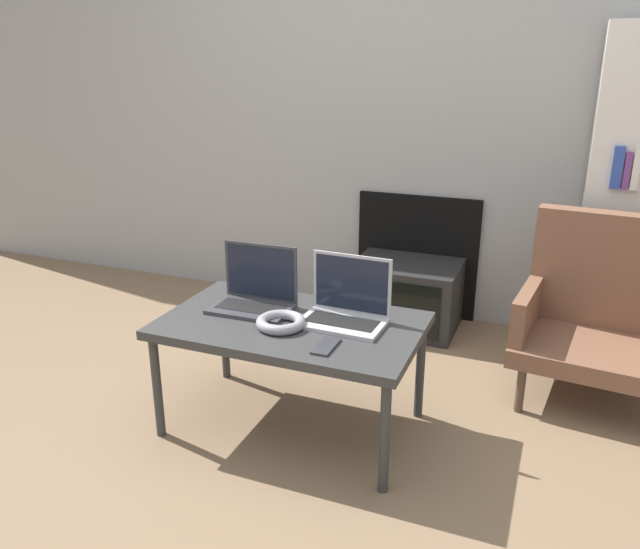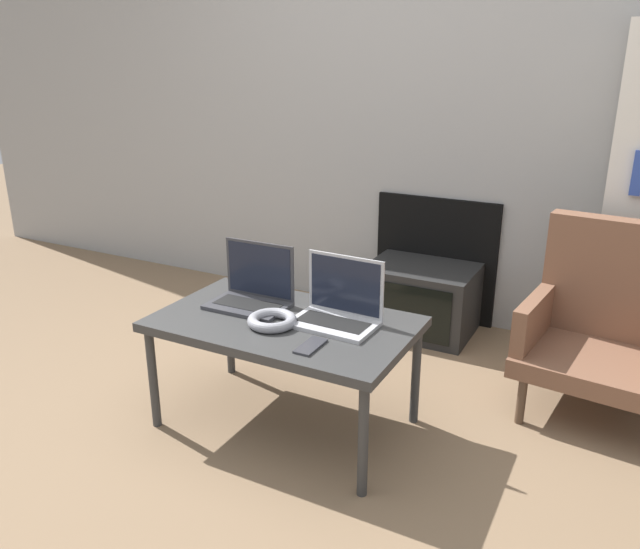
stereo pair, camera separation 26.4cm
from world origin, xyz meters
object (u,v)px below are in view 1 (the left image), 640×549
(laptop_left, at_px, (255,293))
(phone, at_px, (326,346))
(armchair, at_px, (600,309))
(tv, at_px, (406,295))
(laptop_right, at_px, (346,307))
(headphones, at_px, (281,322))

(laptop_left, distance_m, phone, 0.47)
(phone, height_order, armchair, armchair)
(tv, relative_size, armchair, 0.72)
(laptop_right, height_order, phone, laptop_right)
(phone, bearing_deg, laptop_right, 92.91)
(laptop_left, bearing_deg, laptop_right, -0.96)
(tv, bearing_deg, armchair, -21.53)
(laptop_right, distance_m, tv, 1.12)
(laptop_left, relative_size, laptop_right, 0.99)
(phone, height_order, tv, phone)
(laptop_right, bearing_deg, phone, -85.21)
(laptop_left, relative_size, armchair, 0.41)
(laptop_right, relative_size, tv, 0.58)
(laptop_left, xyz_separation_m, laptop_right, (0.39, -0.00, 0.00))
(armchair, bearing_deg, tv, 164.66)
(tv, distance_m, armchair, 1.05)
(phone, bearing_deg, tv, 91.57)
(laptop_right, xyz_separation_m, phone, (0.01, -0.24, -0.06))
(laptop_left, xyz_separation_m, phone, (0.40, -0.24, -0.06))
(laptop_left, bearing_deg, tv, 70.02)
(headphones, relative_size, phone, 1.30)
(headphones, xyz_separation_m, tv, (0.19, 1.21, -0.30))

